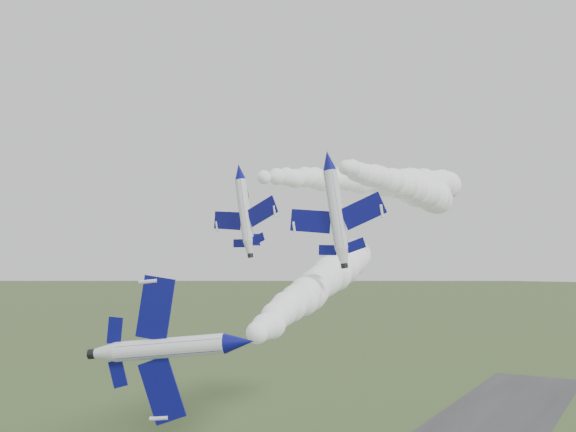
% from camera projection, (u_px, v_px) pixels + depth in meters
% --- Properties ---
extents(jet_lead, '(5.72, 12.12, 10.30)m').
position_uv_depth(jet_lead, '(240.00, 342.00, 45.10)').
color(jet_lead, white).
extents(smoke_trail_jet_lead, '(30.06, 67.79, 5.94)m').
position_uv_depth(smoke_trail_jet_lead, '(324.00, 281.00, 82.06)').
color(smoke_trail_jet_lead, white).
extents(jet_pair_left, '(9.52, 11.51, 3.13)m').
position_uv_depth(jet_pair_left, '(239.00, 172.00, 77.34)').
color(jet_pair_left, white).
extents(smoke_trail_jet_pair_left, '(11.73, 70.32, 5.85)m').
position_uv_depth(smoke_trail_jet_pair_left, '(378.00, 182.00, 108.12)').
color(smoke_trail_jet_pair_left, white).
extents(jet_pair_right, '(10.95, 13.16, 3.50)m').
position_uv_depth(jet_pair_right, '(328.00, 160.00, 70.71)').
color(jet_pair_right, white).
extents(smoke_trail_jet_pair_right, '(13.06, 63.46, 5.95)m').
position_uv_depth(smoke_trail_jet_pair_right, '(403.00, 187.00, 102.20)').
color(smoke_trail_jet_pair_right, white).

